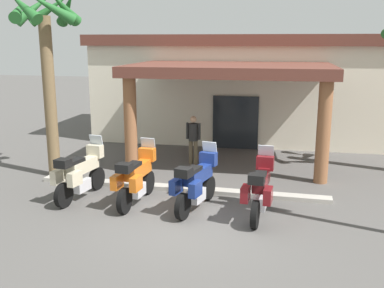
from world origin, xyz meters
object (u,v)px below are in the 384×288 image
object	(u,v)px
motorcycle_orange	(136,178)
motorcycle_maroon	(260,189)
motorcycle_blue	(196,183)
palm_tree_roadside	(46,41)
motel_building	(242,85)
pedestrian	(193,137)
motorcycle_cream	(80,174)

from	to	relation	value
motorcycle_orange	motorcycle_maroon	xyz separation A→B (m)	(3.25, -0.15, 0.00)
motorcycle_blue	palm_tree_roadside	size ratio (longest dim) A/B	0.38
motorcycle_orange	palm_tree_roadside	world-z (taller)	palm_tree_roadside
motorcycle_orange	motorcycle_blue	bearing A→B (deg)	-88.55
motel_building	pedestrian	distance (m)	5.57
motorcycle_orange	motorcycle_maroon	bearing A→B (deg)	-89.30
motorcycle_maroon	palm_tree_roadside	world-z (taller)	palm_tree_roadside
motorcycle_maroon	motorcycle_orange	bearing A→B (deg)	90.43
motel_building	motorcycle_blue	bearing A→B (deg)	-91.80
motorcycle_blue	motorcycle_maroon	xyz separation A→B (m)	(1.63, -0.09, 0.00)
motel_building	motorcycle_cream	bearing A→B (deg)	-110.87
motel_building	motorcycle_blue	size ratio (longest dim) A/B	5.90
motel_building	pedestrian	world-z (taller)	motel_building
motorcycle_orange	motorcycle_cream	bearing A→B (deg)	92.59
motel_building	motorcycle_orange	world-z (taller)	motel_building
motel_building	palm_tree_roadside	size ratio (longest dim) A/B	2.25
motel_building	motorcycle_cream	distance (m)	10.08
motorcycle_cream	motel_building	bearing A→B (deg)	-11.14
motorcycle_orange	pedestrian	world-z (taller)	pedestrian
motorcycle_blue	palm_tree_roadside	world-z (taller)	palm_tree_roadside
motorcycle_orange	motorcycle_blue	distance (m)	1.63
motorcycle_cream	motorcycle_orange	size ratio (longest dim) A/B	1.00
motorcycle_cream	pedestrian	distance (m)	4.66
motorcycle_orange	palm_tree_roadside	xyz separation A→B (m)	(-3.43, 1.80, 3.52)
palm_tree_roadside	motorcycle_cream	bearing A→B (deg)	-44.50
motorcycle_maroon	palm_tree_roadside	size ratio (longest dim) A/B	0.38
motel_building	motorcycle_blue	world-z (taller)	motel_building
motorcycle_maroon	motel_building	bearing A→B (deg)	13.09
motorcycle_cream	palm_tree_roadside	size ratio (longest dim) A/B	0.38
motorcycle_maroon	pedestrian	distance (m)	5.05
motorcycle_cream	motorcycle_maroon	distance (m)	4.88
motorcycle_cream	motorcycle_orange	distance (m)	1.63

